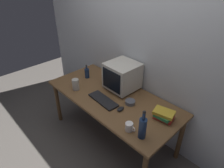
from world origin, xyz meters
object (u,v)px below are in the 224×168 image
Objects in this scene: mug at (129,127)px; metal_canister at (76,84)px; computer_mouse at (120,109)px; book_stack at (164,115)px; keyboard at (103,100)px; cd_spindle at (130,102)px; bottle_tall at (143,127)px; crt_monitor at (122,76)px; bottle_short at (87,73)px.

metal_canister reaches higher than mug.
computer_mouse is 0.48m from book_stack.
cd_spindle reaches higher than keyboard.
computer_mouse is 0.31× the size of bottle_tall.
crt_monitor is 3.29× the size of mug.
keyboard is 3.50× the size of mug.
mug is at bearing -171.04° from bottle_tall.
metal_canister is (-0.72, -0.12, 0.06)m from computer_mouse.
bottle_tall is 1.55× the size of bottle_short.
bottle_tall is at bearing -14.25° from bottle_short.
mug reaches higher than keyboard.
crt_monitor is 0.49m from computer_mouse.
computer_mouse is at bearing -48.12° from crt_monitor.
book_stack is (0.42, 0.23, 0.03)m from computer_mouse.
crt_monitor is 3.95× the size of computer_mouse.
computer_mouse is (0.31, -0.34, -0.17)m from crt_monitor.
crt_monitor is 0.94× the size of keyboard.
bottle_short is (-0.60, 0.21, 0.07)m from keyboard.
metal_canister is (-0.71, -0.29, 0.05)m from cd_spindle.
metal_canister is (-0.44, -0.09, 0.06)m from keyboard.
bottle_tall is at bearing 8.96° from mug.
metal_canister is (0.15, -0.30, -0.00)m from bottle_short.
computer_mouse is 0.48× the size of bottle_short.
mug is (0.56, -0.14, 0.03)m from keyboard.
cd_spindle is (0.30, -0.17, -0.17)m from crt_monitor.
bottle_tall reaches higher than cd_spindle.
computer_mouse is 0.73m from metal_canister.
metal_canister is at bearing -164.98° from keyboard.
cd_spindle is (-0.43, -0.06, -0.03)m from book_stack.
book_stack is 2.02× the size of mug.
cd_spindle is at bearing 130.73° from mug.
crt_monitor reaches higher than cd_spindle.
mug is at bearing -109.18° from book_stack.
cd_spindle is at bearing -29.18° from crt_monitor.
book_stack is 2.02× the size of cd_spindle.
book_stack is 1.61× the size of metal_canister.
bottle_tall reaches higher than keyboard.
book_stack is (0.73, -0.11, -0.14)m from crt_monitor.
metal_canister reaches higher than keyboard.
crt_monitor reaches higher than metal_canister.
keyboard is at bearing -19.74° from bottle_short.
keyboard is 4.20× the size of computer_mouse.
book_stack is at bearing 23.90° from computer_mouse.
mug is at bearing -49.27° from cd_spindle.
mug is at bearing -40.51° from crt_monitor.
mug reaches higher than cd_spindle.
book_stack is (1.29, 0.04, -0.02)m from bottle_short.
mug is 1.00m from metal_canister.
bottle_short is at bearing -164.93° from crt_monitor.
book_stack is at bearing 23.99° from keyboard.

